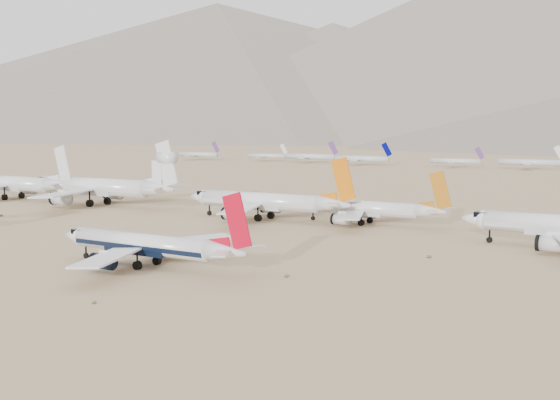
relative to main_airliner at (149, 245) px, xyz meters
The scene contains 6 objects.
ground 5.93m from the main_airliner, 85.70° to the left, with size 7000.00×7000.00×0.00m, color #9C7E5B.
main_airliner is the anchor object (origin of this frame).
row2_gold_tail 71.68m from the main_airliner, 82.99° to the left, with size 40.71×39.81×14.50m.
row2_orange_tail 67.06m from the main_airliner, 105.49° to the left, with size 49.04×47.97×17.49m.
row2_white_trijet 104.57m from the main_airliner, 140.96° to the left, with size 59.78×58.42×21.18m.
row2_white_twin 137.83m from the main_airliner, 152.33° to the left, with size 53.56×52.41×19.14m.
Camera 1 is at (84.36, -95.24, 24.50)m, focal length 45.00 mm.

